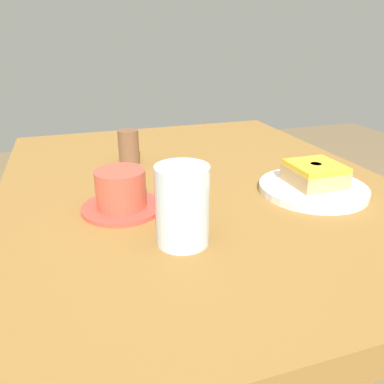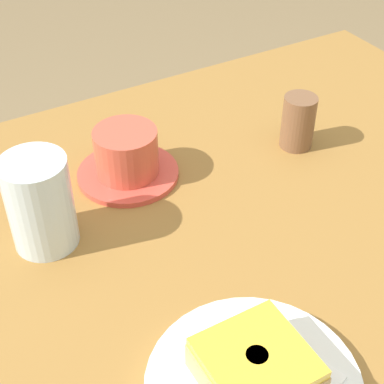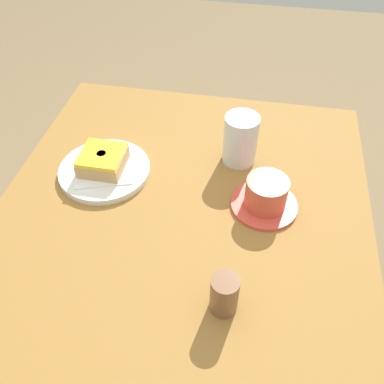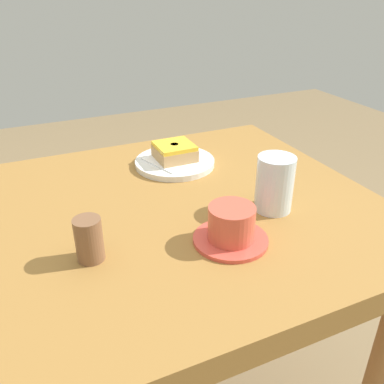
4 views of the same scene
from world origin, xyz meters
TOP-DOWN VIEW (x-y plane):
  - table at (0.00, 0.00)m, footprint 0.94×0.75m
  - plate_glazed_square at (0.13, 0.19)m, footprint 0.20×0.20m
  - napkin_glazed_square at (0.13, 0.19)m, footprint 0.15×0.15m
  - donut_glazed_square at (0.13, 0.19)m, footprint 0.09×0.09m
  - water_glass at (0.23, -0.10)m, footprint 0.08×0.08m
  - coffee_cup at (0.09, -0.16)m, footprint 0.13×0.13m
  - sugar_jar at (-0.15, -0.11)m, footprint 0.05×0.05m

SIDE VIEW (x-z plane):
  - table at x=0.00m, z-range 0.28..1.01m
  - plate_glazed_square at x=0.13m, z-range 0.73..0.75m
  - napkin_glazed_square at x=0.13m, z-range 0.75..0.75m
  - coffee_cup at x=0.09m, z-range 0.73..0.80m
  - donut_glazed_square at x=0.13m, z-range 0.75..0.79m
  - sugar_jar at x=-0.15m, z-range 0.73..0.81m
  - water_glass at x=0.23m, z-range 0.73..0.85m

